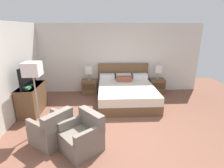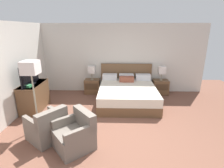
{
  "view_description": "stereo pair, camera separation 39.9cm",
  "coord_description": "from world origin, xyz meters",
  "views": [
    {
      "loc": [
        -0.34,
        -3.11,
        2.33
      ],
      "look_at": [
        -0.09,
        1.81,
        0.75
      ],
      "focal_mm": 28.0,
      "sensor_mm": 36.0,
      "label": 1
    },
    {
      "loc": [
        0.06,
        -3.11,
        2.33
      ],
      "look_at": [
        -0.09,
        1.81,
        0.75
      ],
      "focal_mm": 28.0,
      "sensor_mm": 36.0,
      "label": 2
    }
  ],
  "objects": [
    {
      "name": "wall_back",
      "position": [
        0.0,
        3.32,
        1.25
      ],
      "size": [
        6.51,
        0.06,
        2.5
      ],
      "primitive_type": "cube",
      "color": "beige",
      "rests_on": "ground"
    },
    {
      "name": "wall_left",
      "position": [
        -2.69,
        1.34,
        1.25
      ],
      "size": [
        0.06,
        5.09,
        2.5
      ],
      "primitive_type": "cube",
      "color": "beige",
      "rests_on": "ground"
    },
    {
      "name": "nightstand_right",
      "position": [
        1.65,
        3.03,
        0.26
      ],
      "size": [
        0.55,
        0.4,
        0.53
      ],
      "color": "brown",
      "rests_on": "ground"
    },
    {
      "name": "bed",
      "position": [
        0.39,
        2.26,
        0.3
      ],
      "size": [
        1.87,
        2.11,
        1.09
      ],
      "color": "brown",
      "rests_on": "ground"
    },
    {
      "name": "tv",
      "position": [
        -2.38,
        1.52,
        1.09
      ],
      "size": [
        0.18,
        0.97,
        0.59
      ],
      "color": "black",
      "rests_on": "dresser"
    },
    {
      "name": "armchair_companion",
      "position": [
        -0.77,
        -0.11,
        0.28
      ],
      "size": [
        0.97,
        0.96,
        0.76
      ],
      "color": "#70665B",
      "rests_on": "ground"
    },
    {
      "name": "armchair_by_window",
      "position": [
        -1.44,
        0.15,
        0.28
      ],
      "size": [
        0.96,
        0.96,
        0.76
      ],
      "color": "#70665B",
      "rests_on": "ground"
    },
    {
      "name": "floor_lamp",
      "position": [
        -1.83,
        0.55,
        1.4
      ],
      "size": [
        0.34,
        0.34,
        1.66
      ],
      "color": "gray",
      "rests_on": "ground"
    },
    {
      "name": "book_blue_cover",
      "position": [
        -2.38,
        1.3,
        0.85
      ],
      "size": [
        0.22,
        0.19,
        0.04
      ],
      "primitive_type": "cube",
      "rotation": [
        0.0,
        0.0,
        -0.06
      ],
      "color": "#2D7042",
      "rests_on": "book_red_cover"
    },
    {
      "name": "dresser",
      "position": [
        -2.38,
        1.61,
        0.41
      ],
      "size": [
        0.5,
        1.1,
        0.8
      ],
      "color": "brown",
      "rests_on": "ground"
    },
    {
      "name": "ground_plane",
      "position": [
        0.0,
        0.0,
        0.0
      ],
      "size": [
        9.87,
        9.87,
        0.0
      ],
      "primitive_type": "plane",
      "color": "brown"
    },
    {
      "name": "table_lamp_right",
      "position": [
        1.65,
        3.03,
        0.9
      ],
      "size": [
        0.24,
        0.24,
        0.51
      ],
      "color": "gray",
      "rests_on": "nightstand_right"
    },
    {
      "name": "nightstand_left",
      "position": [
        -0.87,
        3.03,
        0.26
      ],
      "size": [
        0.55,
        0.4,
        0.53
      ],
      "color": "brown",
      "rests_on": "ground"
    },
    {
      "name": "table_lamp_left",
      "position": [
        -0.87,
        3.03,
        0.9
      ],
      "size": [
        0.24,
        0.24,
        0.51
      ],
      "color": "gray",
      "rests_on": "nightstand_left"
    },
    {
      "name": "book_red_cover",
      "position": [
        -2.37,
        1.3,
        0.82
      ],
      "size": [
        0.22,
        0.2,
        0.02
      ],
      "primitive_type": "cube",
      "rotation": [
        0.0,
        0.0,
        -0.01
      ],
      "color": "#2D7042",
      "rests_on": "dresser"
    }
  ]
}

